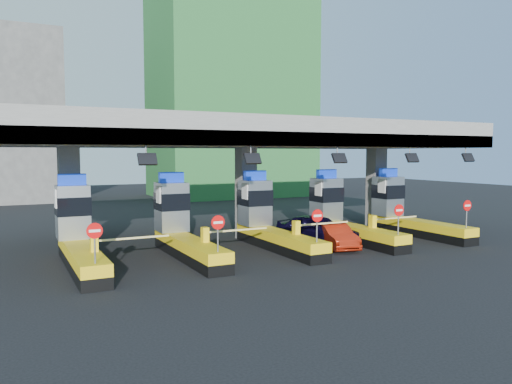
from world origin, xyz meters
name	(u,v)px	position (x,y,z in m)	size (l,w,h in m)	color
ground	(270,247)	(0.00, 0.00, 0.00)	(120.00, 120.00, 0.00)	black
toll_canopy	(247,137)	(0.00, 2.87, 6.13)	(28.00, 12.09, 7.00)	slate
toll_lane_far_left	(78,234)	(-10.00, 0.28, 1.40)	(4.43, 8.00, 4.16)	black
toll_lane_left	(181,227)	(-5.00, 0.28, 1.40)	(4.43, 8.00, 4.16)	black
toll_lane_center	(267,221)	(0.00, 0.28, 1.40)	(4.43, 8.00, 4.16)	black
toll_lane_right	(341,216)	(5.00, 0.28, 1.40)	(4.43, 8.00, 4.16)	black
toll_lane_far_right	(404,212)	(10.00, 0.28, 1.40)	(4.43, 8.00, 4.16)	black
bg_building_scaffold	(231,80)	(12.00, 32.00, 14.00)	(18.00, 12.00, 28.00)	#1E5926
van	(317,230)	(2.78, -0.53, 0.84)	(1.99, 4.95, 1.69)	black
red_car	(335,236)	(3.04, -1.84, 0.67)	(1.41, 4.04, 1.33)	#981D0B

